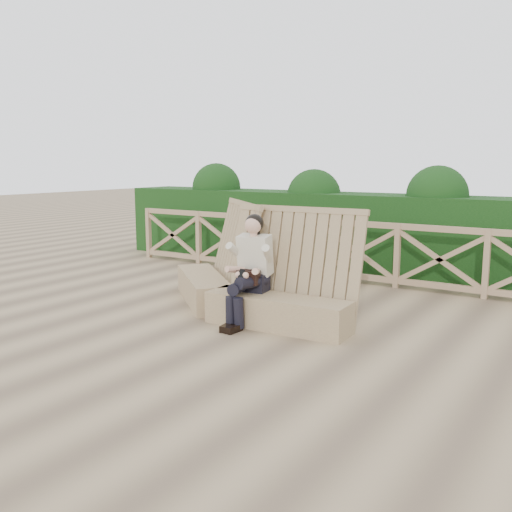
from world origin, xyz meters
The scene contains 5 objects.
ground centered at (0.00, 0.00, 0.00)m, with size 60.00×60.00×0.00m, color brown.
bench centered at (-0.54, 0.73, 0.39)m, with size 3.52×1.88×1.55m.
woman centered at (-0.16, 0.37, 0.75)m, with size 0.47×0.94×1.44m.
guardrail centered at (0.00, 3.50, 0.55)m, with size 10.10×0.09×1.10m.
hedge centered at (0.00, 4.70, 0.75)m, with size 12.00×1.20×1.50m, color black.
Camera 1 is at (3.94, -5.73, 2.11)m, focal length 40.00 mm.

